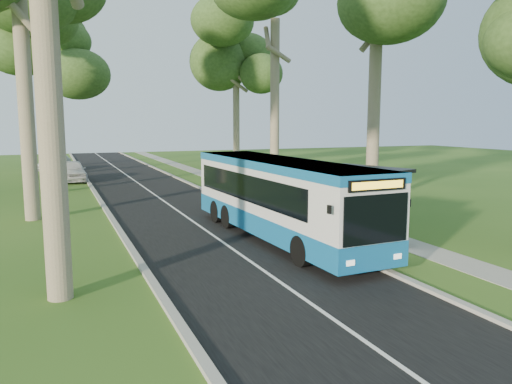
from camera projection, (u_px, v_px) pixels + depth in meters
ground at (305, 236)px, 20.61m from camera, size 120.00×120.00×0.00m
road at (168, 204)px, 28.44m from camera, size 7.00×100.00×0.02m
kerb_east at (226, 200)px, 29.75m from camera, size 0.25×100.00×0.12m
kerb_west at (104, 207)px, 27.12m from camera, size 0.25×100.00×0.12m
centre_line at (168, 204)px, 28.44m from camera, size 0.12×100.00×0.00m
footpath at (272, 198)px, 30.89m from camera, size 1.50×100.00×0.02m
bus at (280, 198)px, 19.82m from camera, size 3.04×12.17×3.20m
bus_stop_sign at (354, 212)px, 17.65m from camera, size 0.11×0.34×2.43m
bus_shelter at (373, 191)px, 18.80m from camera, size 2.83×3.85×2.96m
litter_bin at (297, 211)px, 23.57m from camera, size 0.57×0.57×0.99m
car_white at (72, 171)px, 39.10m from camera, size 2.11×4.98×1.68m
car_silver at (55, 164)px, 47.06m from camera, size 3.04×4.74×1.48m
tree_west_c at (53, 25)px, 32.17m from camera, size 5.20×5.20×14.62m
tree_west_d at (23, 8)px, 40.16m from camera, size 5.20×5.20×18.65m
tree_west_e at (56, 57)px, 50.62m from camera, size 5.20×5.20×15.07m
tree_east_c at (275, 16)px, 37.87m from camera, size 5.20×5.20×17.06m
tree_east_d at (236, 61)px, 49.58m from camera, size 5.20×5.20×14.38m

